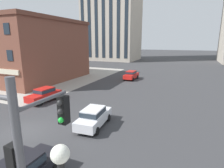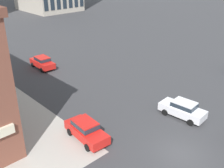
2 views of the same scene
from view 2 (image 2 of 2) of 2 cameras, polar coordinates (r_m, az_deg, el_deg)
ground_plane at (r=22.42m, az=14.41°, el=-14.16°), size 320.00×320.00×0.00m
car_main_northbound_near at (r=38.78m, az=-14.66°, el=4.60°), size 2.04×4.47×1.68m
car_main_southbound_far at (r=22.86m, az=-5.57°, el=-9.65°), size 2.14×4.52×1.68m
car_cross_eastbound at (r=26.59m, az=14.92°, el=-5.11°), size 2.15×4.52×1.68m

